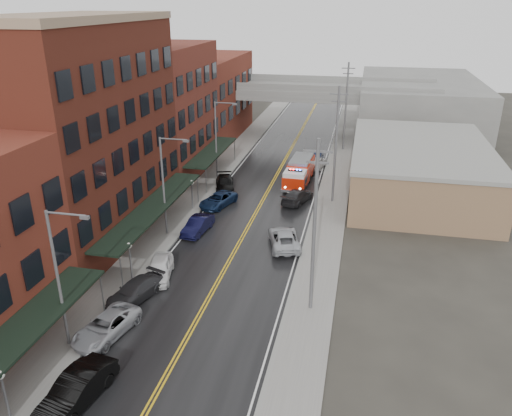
# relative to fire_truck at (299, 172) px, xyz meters

# --- Properties ---
(road) EXTENTS (11.00, 160.00, 0.02)m
(road) POSITION_rel_fire_truck_xyz_m (-3.03, -9.72, -1.51)
(road) COLOR black
(road) RESTS_ON ground
(sidewalk_left) EXTENTS (3.00, 160.00, 0.15)m
(sidewalk_left) POSITION_rel_fire_truck_xyz_m (-10.33, -9.72, -1.44)
(sidewalk_left) COLOR slate
(sidewalk_left) RESTS_ON ground
(sidewalk_right) EXTENTS (3.00, 160.00, 0.15)m
(sidewalk_right) POSITION_rel_fire_truck_xyz_m (4.27, -9.72, -1.44)
(sidewalk_right) COLOR slate
(sidewalk_right) RESTS_ON ground
(curb_left) EXTENTS (0.30, 160.00, 0.15)m
(curb_left) POSITION_rel_fire_truck_xyz_m (-8.68, -9.72, -1.44)
(curb_left) COLOR gray
(curb_left) RESTS_ON ground
(curb_right) EXTENTS (0.30, 160.00, 0.15)m
(curb_right) POSITION_rel_fire_truck_xyz_m (2.62, -9.72, -1.44)
(curb_right) COLOR gray
(curb_right) RESTS_ON ground
(brick_building_b) EXTENTS (9.00, 20.00, 18.00)m
(brick_building_b) POSITION_rel_fire_truck_xyz_m (-16.33, -16.72, 7.48)
(brick_building_b) COLOR #4D1B14
(brick_building_b) RESTS_ON ground
(brick_building_c) EXTENTS (9.00, 15.00, 15.00)m
(brick_building_c) POSITION_rel_fire_truck_xyz_m (-16.33, 0.78, 5.98)
(brick_building_c) COLOR maroon
(brick_building_c) RESTS_ON ground
(brick_building_far) EXTENTS (9.00, 20.00, 12.00)m
(brick_building_far) POSITION_rel_fire_truck_xyz_m (-16.33, 18.28, 4.48)
(brick_building_far) COLOR brown
(brick_building_far) RESTS_ON ground
(tan_building) EXTENTS (14.00, 22.00, 5.00)m
(tan_building) POSITION_rel_fire_truck_xyz_m (12.97, 0.28, 0.98)
(tan_building) COLOR #93704F
(tan_building) RESTS_ON ground
(right_far_block) EXTENTS (18.00, 30.00, 8.00)m
(right_far_block) POSITION_rel_fire_truck_xyz_m (14.97, 30.28, 2.48)
(right_far_block) COLOR slate
(right_far_block) RESTS_ON ground
(awning_0) EXTENTS (2.60, 16.00, 3.09)m
(awning_0) POSITION_rel_fire_truck_xyz_m (-10.52, -35.72, 1.47)
(awning_0) COLOR black
(awning_0) RESTS_ON ground
(awning_1) EXTENTS (2.60, 18.00, 3.09)m
(awning_1) POSITION_rel_fire_truck_xyz_m (-10.52, -16.72, 1.47)
(awning_1) COLOR black
(awning_1) RESTS_ON ground
(awning_2) EXTENTS (2.60, 13.00, 3.09)m
(awning_2) POSITION_rel_fire_truck_xyz_m (-10.52, 0.78, 1.47)
(awning_2) COLOR black
(awning_2) RESTS_ON ground
(globe_lamp_0) EXTENTS (0.44, 0.44, 3.12)m
(globe_lamp_0) POSITION_rel_fire_truck_xyz_m (-9.43, -37.72, 0.80)
(globe_lamp_0) COLOR #59595B
(globe_lamp_0) RESTS_ON ground
(globe_lamp_1) EXTENTS (0.44, 0.44, 3.12)m
(globe_lamp_1) POSITION_rel_fire_truck_xyz_m (-9.43, -23.72, 0.80)
(globe_lamp_1) COLOR #59595B
(globe_lamp_1) RESTS_ON ground
(globe_lamp_2) EXTENTS (0.44, 0.44, 3.12)m
(globe_lamp_2) POSITION_rel_fire_truck_xyz_m (-9.43, -9.72, 0.80)
(globe_lamp_2) COLOR #59595B
(globe_lamp_2) RESTS_ON ground
(street_lamp_0) EXTENTS (2.64, 0.22, 9.00)m
(street_lamp_0) POSITION_rel_fire_truck_xyz_m (-9.58, -31.72, 3.67)
(street_lamp_0) COLOR #59595B
(street_lamp_0) RESTS_ON ground
(street_lamp_1) EXTENTS (2.64, 0.22, 9.00)m
(street_lamp_1) POSITION_rel_fire_truck_xyz_m (-9.58, -15.72, 3.67)
(street_lamp_1) COLOR #59595B
(street_lamp_1) RESTS_ON ground
(street_lamp_2) EXTENTS (2.64, 0.22, 9.00)m
(street_lamp_2) POSITION_rel_fire_truck_xyz_m (-9.58, 0.28, 3.67)
(street_lamp_2) COLOR #59595B
(street_lamp_2) RESTS_ON ground
(utility_pole_0) EXTENTS (1.80, 0.24, 12.00)m
(utility_pole_0) POSITION_rel_fire_truck_xyz_m (4.17, -24.72, 4.79)
(utility_pole_0) COLOR #59595B
(utility_pole_0) RESTS_ON ground
(utility_pole_1) EXTENTS (1.80, 0.24, 12.00)m
(utility_pole_1) POSITION_rel_fire_truck_xyz_m (4.17, -4.72, 4.79)
(utility_pole_1) COLOR #59595B
(utility_pole_1) RESTS_ON ground
(utility_pole_2) EXTENTS (1.80, 0.24, 12.00)m
(utility_pole_2) POSITION_rel_fire_truck_xyz_m (4.17, 15.28, 4.79)
(utility_pole_2) COLOR #59595B
(utility_pole_2) RESTS_ON ground
(overpass) EXTENTS (40.00, 10.00, 7.50)m
(overpass) POSITION_rel_fire_truck_xyz_m (-3.03, 22.28, 4.47)
(overpass) COLOR slate
(overpass) RESTS_ON ground
(fire_truck) EXTENTS (3.37, 7.77, 2.80)m
(fire_truck) POSITION_rel_fire_truck_xyz_m (0.00, 0.00, 0.00)
(fire_truck) COLOR red
(fire_truck) RESTS_ON ground
(parked_car_left_1) EXTENTS (2.49, 5.27, 1.67)m
(parked_car_left_1) POSITION_rel_fire_truck_xyz_m (-6.78, -35.85, -0.68)
(parked_car_left_1) COLOR black
(parked_car_left_1) RESTS_ON ground
(parked_car_left_2) EXTENTS (3.24, 5.26, 1.36)m
(parked_car_left_2) POSITION_rel_fire_truck_xyz_m (-8.03, -30.31, -0.83)
(parked_car_left_2) COLOR #9A9CA2
(parked_car_left_2) RESTS_ON ground
(parked_car_left_3) EXTENTS (3.32, 5.11, 1.38)m
(parked_car_left_3) POSITION_rel_fire_truck_xyz_m (-8.03, -26.09, -0.83)
(parked_car_left_3) COLOR #28282A
(parked_car_left_3) RESTS_ON ground
(parked_car_left_4) EXTENTS (2.81, 4.76, 1.52)m
(parked_car_left_4) POSITION_rel_fire_truck_xyz_m (-7.53, -22.92, -0.75)
(parked_car_left_4) COLOR white
(parked_car_left_4) RESTS_ON ground
(parked_car_left_5) EXTENTS (2.04, 4.50, 1.43)m
(parked_car_left_5) POSITION_rel_fire_truck_xyz_m (-7.21, -14.73, -0.80)
(parked_car_left_5) COLOR black
(parked_car_left_5) RESTS_ON ground
(parked_car_left_6) EXTENTS (3.53, 5.21, 1.33)m
(parked_car_left_6) POSITION_rel_fire_truck_xyz_m (-7.20, -8.21, -0.85)
(parked_car_left_6) COLOR #112242
(parked_car_left_6) RESTS_ON ground
(parked_car_left_7) EXTENTS (3.27, 5.24, 1.42)m
(parked_car_left_7) POSITION_rel_fire_truck_xyz_m (-7.84, -3.47, -0.81)
(parked_car_left_7) COLOR black
(parked_car_left_7) RESTS_ON ground
(parked_car_right_0) EXTENTS (3.72, 5.64, 1.44)m
(parked_car_right_0) POSITION_rel_fire_truck_xyz_m (0.87, -15.72, -0.80)
(parked_car_right_0) COLOR #ACAFB5
(parked_car_right_0) RESTS_ON ground
(parked_car_right_1) EXTENTS (3.31, 5.18, 1.40)m
(parked_car_right_1) POSITION_rel_fire_truck_xyz_m (0.57, -5.52, -0.82)
(parked_car_right_1) COLOR black
(parked_car_right_1) RESTS_ON ground
(parked_car_right_2) EXTENTS (2.40, 4.50, 1.46)m
(parked_car_right_2) POSITION_rel_fire_truck_xyz_m (1.43, 6.48, -0.79)
(parked_car_right_2) COLOR white
(parked_car_right_2) RESTS_ON ground
(parked_car_right_3) EXTENTS (1.62, 4.41, 1.44)m
(parked_car_right_3) POSITION_rel_fire_truck_xyz_m (1.03, 8.66, -0.79)
(parked_car_right_3) COLOR black
(parked_car_right_3) RESTS_ON ground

